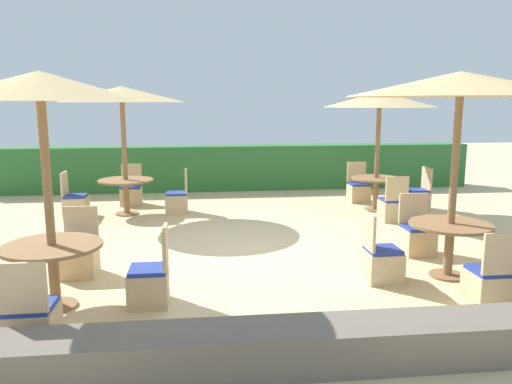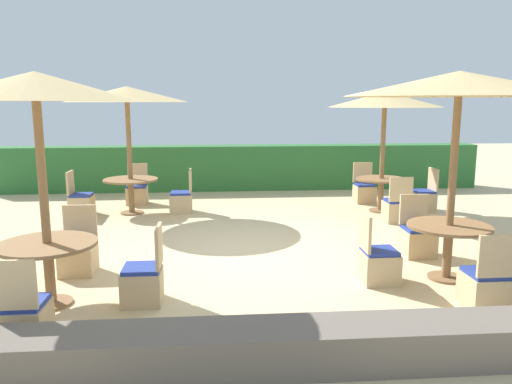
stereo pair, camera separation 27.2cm
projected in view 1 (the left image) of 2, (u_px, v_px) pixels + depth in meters
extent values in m
plane|color=#D1BA8C|center=(260.00, 256.00, 7.73)|extent=(40.00, 40.00, 0.00)
cube|color=#2D6B33|center=(233.00, 168.00, 13.52)|extent=(13.00, 0.70, 1.19)
cube|color=#6B6056|center=(306.00, 346.00, 4.46)|extent=(10.00, 0.56, 0.39)
cylinder|color=olive|center=(48.00, 197.00, 5.58)|extent=(0.10, 0.10, 2.60)
cone|color=tan|center=(40.00, 86.00, 5.36)|extent=(2.24, 2.24, 0.32)
cylinder|color=olive|center=(56.00, 306.00, 5.80)|extent=(0.48, 0.48, 0.03)
cylinder|color=olive|center=(54.00, 278.00, 5.74)|extent=(0.12, 0.12, 0.71)
cylinder|color=olive|center=(52.00, 246.00, 5.68)|extent=(1.12, 1.12, 0.04)
cube|color=tan|center=(32.00, 328.00, 4.81)|extent=(0.46, 0.46, 0.40)
cube|color=#233893|center=(31.00, 306.00, 4.77)|extent=(0.42, 0.42, 0.05)
cube|color=tan|center=(21.00, 288.00, 4.52)|extent=(0.46, 0.04, 0.48)
cube|color=tan|center=(149.00, 288.00, 5.86)|extent=(0.46, 0.46, 0.40)
cube|color=#233893|center=(148.00, 269.00, 5.82)|extent=(0.42, 0.42, 0.05)
cube|color=tan|center=(165.00, 247.00, 5.79)|extent=(0.04, 0.46, 0.48)
cube|color=tan|center=(80.00, 261.00, 6.82)|extent=(0.46, 0.46, 0.40)
cube|color=#233893|center=(79.00, 246.00, 6.78)|extent=(0.42, 0.42, 0.05)
cube|color=tan|center=(81.00, 223.00, 6.94)|extent=(0.46, 0.04, 0.48)
cylinder|color=olive|center=(454.00, 180.00, 6.59)|extent=(0.10, 0.10, 2.66)
cone|color=tan|center=(461.00, 84.00, 6.37)|extent=(2.91, 2.91, 0.32)
cylinder|color=olive|center=(447.00, 275.00, 6.83)|extent=(0.48, 0.48, 0.03)
cylinder|color=olive|center=(449.00, 251.00, 6.77)|extent=(0.12, 0.12, 0.71)
cylinder|color=olive|center=(451.00, 225.00, 6.70)|extent=(1.09, 1.09, 0.04)
cube|color=tan|center=(417.00, 241.00, 7.80)|extent=(0.46, 0.46, 0.40)
cube|color=#233893|center=(418.00, 228.00, 7.76)|extent=(0.42, 0.42, 0.05)
cube|color=tan|center=(413.00, 208.00, 7.92)|extent=(0.46, 0.04, 0.48)
cube|color=tan|center=(488.00, 289.00, 5.83)|extent=(0.46, 0.46, 0.40)
cube|color=#233893|center=(490.00, 270.00, 5.79)|extent=(0.42, 0.42, 0.05)
cube|color=tan|center=(503.00, 254.00, 5.54)|extent=(0.46, 0.04, 0.48)
cube|color=tan|center=(382.00, 266.00, 6.64)|extent=(0.46, 0.46, 0.40)
cube|color=#233893|center=(383.00, 250.00, 6.60)|extent=(0.42, 0.42, 0.05)
cube|color=tan|center=(368.00, 231.00, 6.52)|extent=(0.04, 0.46, 0.48)
cylinder|color=olive|center=(377.00, 154.00, 10.76)|extent=(0.10, 0.10, 2.48)
cone|color=tan|center=(380.00, 100.00, 10.55)|extent=(2.40, 2.40, 0.32)
cylinder|color=olive|center=(375.00, 210.00, 10.98)|extent=(0.48, 0.48, 0.03)
cylinder|color=olive|center=(375.00, 195.00, 10.92)|extent=(0.12, 0.12, 0.69)
cylinder|color=olive|center=(376.00, 178.00, 10.86)|extent=(1.08, 1.08, 0.04)
cube|color=tan|center=(417.00, 200.00, 11.06)|extent=(0.46, 0.46, 0.40)
cube|color=#233893|center=(417.00, 190.00, 11.02)|extent=(0.42, 0.42, 0.05)
cube|color=tan|center=(427.00, 178.00, 11.00)|extent=(0.04, 0.46, 0.48)
cube|color=tan|center=(392.00, 211.00, 10.00)|extent=(0.46, 0.46, 0.40)
cube|color=#233893|center=(392.00, 200.00, 9.96)|extent=(0.42, 0.42, 0.05)
cube|color=tan|center=(397.00, 189.00, 9.70)|extent=(0.46, 0.04, 0.48)
cube|color=tan|center=(358.00, 193.00, 11.90)|extent=(0.46, 0.46, 0.40)
cube|color=#233893|center=(359.00, 184.00, 11.86)|extent=(0.42, 0.42, 0.05)
cube|color=tan|center=(356.00, 172.00, 12.01)|extent=(0.46, 0.04, 0.48)
cylinder|color=olive|center=(124.00, 154.00, 10.36)|extent=(0.10, 0.10, 2.59)
cone|color=tan|center=(122.00, 94.00, 10.14)|extent=(2.53, 2.53, 0.32)
cylinder|color=olive|center=(127.00, 214.00, 10.58)|extent=(0.48, 0.48, 0.03)
cylinder|color=olive|center=(127.00, 198.00, 10.52)|extent=(0.12, 0.12, 0.71)
cylinder|color=olive|center=(126.00, 180.00, 10.46)|extent=(1.14, 1.14, 0.04)
cube|color=tan|center=(76.00, 207.00, 10.40)|extent=(0.46, 0.46, 0.40)
cube|color=#233893|center=(76.00, 196.00, 10.36)|extent=(0.42, 0.42, 0.05)
cube|color=tan|center=(64.00, 184.00, 10.29)|extent=(0.04, 0.46, 0.48)
cube|color=tan|center=(131.00, 196.00, 11.53)|extent=(0.46, 0.46, 0.40)
cube|color=#233893|center=(131.00, 187.00, 11.49)|extent=(0.42, 0.42, 0.05)
cube|color=tan|center=(131.00, 174.00, 11.65)|extent=(0.46, 0.04, 0.48)
cube|color=tan|center=(177.00, 204.00, 10.70)|extent=(0.46, 0.46, 0.40)
cube|color=#233893|center=(176.00, 193.00, 10.66)|extent=(0.42, 0.42, 0.05)
cube|color=tan|center=(186.00, 181.00, 10.63)|extent=(0.04, 0.46, 0.48)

